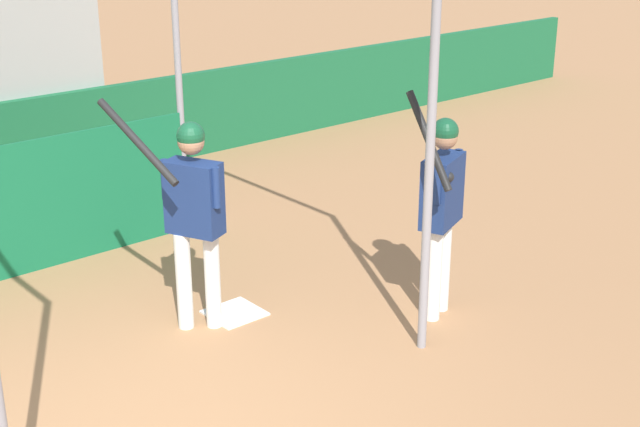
% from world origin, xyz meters
% --- Properties ---
extents(batting_cage, '(3.43, 3.53, 3.14)m').
position_xyz_m(batting_cage, '(0.68, 2.61, 1.32)').
color(batting_cage, gray).
rests_on(batting_cage, ground).
extents(home_plate, '(0.44, 0.44, 0.02)m').
position_xyz_m(home_plate, '(1.56, 1.28, 0.01)').
color(home_plate, white).
rests_on(home_plate, ground).
extents(player_batter, '(0.72, 0.78, 1.94)m').
position_xyz_m(player_batter, '(1.19, 1.29, 1.07)').
color(player_batter, white).
rests_on(player_batter, ground).
extents(player_waiting, '(0.66, 0.58, 1.99)m').
position_xyz_m(player_waiting, '(2.87, 0.15, 1.05)').
color(player_waiting, white).
rests_on(player_waiting, ground).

